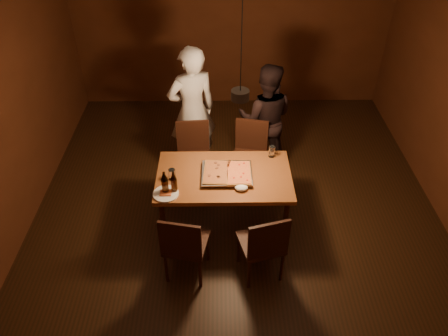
{
  "coord_description": "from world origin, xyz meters",
  "views": [
    {
      "loc": [
        -0.2,
        -3.76,
        3.81
      ],
      "look_at": [
        -0.16,
        0.0,
        0.85
      ],
      "focal_mm": 35.0,
      "sensor_mm": 36.0,
      "label": 1
    }
  ],
  "objects_px": {
    "beer_bottle_a": "(165,183)",
    "plate_slice": "(166,194)",
    "chair_near_right": "(264,242)",
    "beer_bottle_b": "(174,182)",
    "diner_dark": "(265,118)",
    "chair_far_right": "(250,148)",
    "dining_table": "(224,180)",
    "chair_near_left": "(184,242)",
    "pizza_tray": "(227,174)",
    "chair_far_left": "(193,149)",
    "diner_white": "(192,111)",
    "pendant_lamp": "(240,94)"
  },
  "relations": [
    {
      "from": "chair_near_right",
      "to": "plate_slice",
      "type": "height_order",
      "value": "chair_near_right"
    },
    {
      "from": "chair_far_right",
      "to": "diner_dark",
      "type": "bearing_deg",
      "value": -109.66
    },
    {
      "from": "diner_white",
      "to": "chair_far_right",
      "type": "bearing_deg",
      "value": 132.91
    },
    {
      "from": "beer_bottle_b",
      "to": "dining_table",
      "type": "bearing_deg",
      "value": 26.77
    },
    {
      "from": "pizza_tray",
      "to": "chair_far_left",
      "type": "bearing_deg",
      "value": 119.33
    },
    {
      "from": "beer_bottle_a",
      "to": "dining_table",
      "type": "bearing_deg",
      "value": 24.57
    },
    {
      "from": "beer_bottle_a",
      "to": "diner_dark",
      "type": "height_order",
      "value": "diner_dark"
    },
    {
      "from": "chair_far_left",
      "to": "plate_slice",
      "type": "relative_size",
      "value": 1.77
    },
    {
      "from": "chair_far_left",
      "to": "pendant_lamp",
      "type": "height_order",
      "value": "pendant_lamp"
    },
    {
      "from": "chair_near_left",
      "to": "plate_slice",
      "type": "distance_m",
      "value": 0.57
    },
    {
      "from": "chair_far_left",
      "to": "pizza_tray",
      "type": "bearing_deg",
      "value": 112.68
    },
    {
      "from": "pizza_tray",
      "to": "pendant_lamp",
      "type": "xyz_separation_m",
      "value": [
        0.13,
        0.01,
        0.99
      ]
    },
    {
      "from": "chair_near_left",
      "to": "diner_dark",
      "type": "distance_m",
      "value": 2.2
    },
    {
      "from": "chair_far_right",
      "to": "chair_near_left",
      "type": "xyz_separation_m",
      "value": [
        -0.76,
        -1.61,
        0.0
      ]
    },
    {
      "from": "chair_far_right",
      "to": "pendant_lamp",
      "type": "xyz_separation_m",
      "value": [
        -0.19,
        -0.82,
        1.22
      ]
    },
    {
      "from": "diner_dark",
      "to": "beer_bottle_a",
      "type": "bearing_deg",
      "value": 59.34
    },
    {
      "from": "dining_table",
      "to": "chair_far_right",
      "type": "height_order",
      "value": "chair_far_right"
    },
    {
      "from": "chair_far_left",
      "to": "beer_bottle_b",
      "type": "height_order",
      "value": "beer_bottle_b"
    },
    {
      "from": "chair_near_right",
      "to": "beer_bottle_b",
      "type": "distance_m",
      "value": 1.12
    },
    {
      "from": "beer_bottle_a",
      "to": "chair_near_right",
      "type": "bearing_deg",
      "value": -27.08
    },
    {
      "from": "chair_near_right",
      "to": "diner_dark",
      "type": "height_order",
      "value": "diner_dark"
    },
    {
      "from": "chair_near_right",
      "to": "plate_slice",
      "type": "xyz_separation_m",
      "value": [
        -1.01,
        0.49,
        0.22
      ]
    },
    {
      "from": "chair_far_right",
      "to": "diner_white",
      "type": "relative_size",
      "value": 0.28
    },
    {
      "from": "dining_table",
      "to": "beer_bottle_a",
      "type": "bearing_deg",
      "value": -155.43
    },
    {
      "from": "chair_near_left",
      "to": "dining_table",
      "type": "bearing_deg",
      "value": 73.8
    },
    {
      "from": "pizza_tray",
      "to": "beer_bottle_b",
      "type": "height_order",
      "value": "beer_bottle_b"
    },
    {
      "from": "beer_bottle_a",
      "to": "beer_bottle_b",
      "type": "bearing_deg",
      "value": 10.74
    },
    {
      "from": "chair_near_right",
      "to": "beer_bottle_b",
      "type": "height_order",
      "value": "beer_bottle_b"
    },
    {
      "from": "chair_far_left",
      "to": "pendant_lamp",
      "type": "xyz_separation_m",
      "value": [
        0.54,
        -0.8,
        1.22
      ]
    },
    {
      "from": "dining_table",
      "to": "pendant_lamp",
      "type": "xyz_separation_m",
      "value": [
        0.16,
        -0.0,
        1.08
      ]
    },
    {
      "from": "dining_table",
      "to": "chair_near_right",
      "type": "xyz_separation_m",
      "value": [
        0.39,
        -0.8,
        -0.14
      ]
    },
    {
      "from": "plate_slice",
      "to": "diner_white",
      "type": "distance_m",
      "value": 1.5
    },
    {
      "from": "chair_near_left",
      "to": "beer_bottle_a",
      "type": "relative_size",
      "value": 1.82
    },
    {
      "from": "pizza_tray",
      "to": "diner_dark",
      "type": "bearing_deg",
      "value": 68.18
    },
    {
      "from": "diner_dark",
      "to": "pendant_lamp",
      "type": "bearing_deg",
      "value": 79.35
    },
    {
      "from": "chair_far_right",
      "to": "beer_bottle_b",
      "type": "bearing_deg",
      "value": 62.92
    },
    {
      "from": "chair_far_left",
      "to": "chair_near_left",
      "type": "xyz_separation_m",
      "value": [
        -0.03,
        -1.59,
        0.0
      ]
    },
    {
      "from": "chair_near_left",
      "to": "pendant_lamp",
      "type": "relative_size",
      "value": 0.45
    },
    {
      "from": "pizza_tray",
      "to": "chair_near_right",
      "type": "bearing_deg",
      "value": -63.0
    },
    {
      "from": "chair_near_right",
      "to": "chair_far_right",
      "type": "bearing_deg",
      "value": 76.4
    },
    {
      "from": "pizza_tray",
      "to": "beer_bottle_a",
      "type": "distance_m",
      "value": 0.71
    },
    {
      "from": "beer_bottle_a",
      "to": "plate_slice",
      "type": "relative_size",
      "value": 0.99
    },
    {
      "from": "beer_bottle_b",
      "to": "diner_dark",
      "type": "xyz_separation_m",
      "value": [
        1.09,
        1.44,
        -0.12
      ]
    },
    {
      "from": "pendant_lamp",
      "to": "beer_bottle_a",
      "type": "bearing_deg",
      "value": -159.99
    },
    {
      "from": "diner_white",
      "to": "pizza_tray",
      "type": "bearing_deg",
      "value": 88.05
    },
    {
      "from": "diner_white",
      "to": "beer_bottle_b",
      "type": "bearing_deg",
      "value": 62.89
    },
    {
      "from": "chair_far_right",
      "to": "plate_slice",
      "type": "relative_size",
      "value": 1.82
    },
    {
      "from": "dining_table",
      "to": "chair_far_left",
      "type": "distance_m",
      "value": 0.9
    },
    {
      "from": "dining_table",
      "to": "beer_bottle_a",
      "type": "height_order",
      "value": "beer_bottle_a"
    },
    {
      "from": "chair_near_left",
      "to": "pizza_tray",
      "type": "relative_size",
      "value": 0.9
    }
  ]
}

